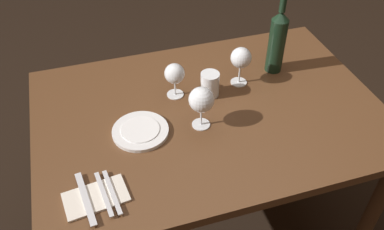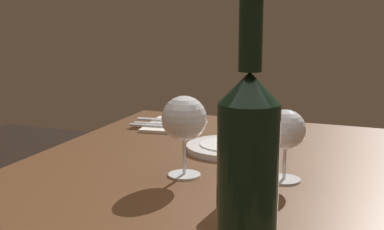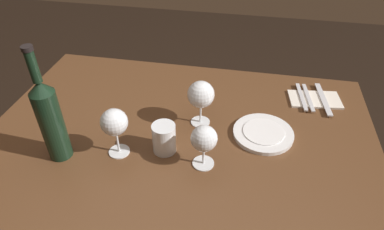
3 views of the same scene
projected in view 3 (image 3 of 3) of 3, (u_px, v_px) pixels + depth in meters
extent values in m
cube|color=#56351E|center=(180.00, 137.00, 1.15)|extent=(1.30, 0.90, 0.04)
cylinder|color=#412816|center=(89.00, 128.00, 1.76)|extent=(0.06, 0.06, 0.70)
cylinder|color=#412816|center=(320.00, 159.00, 1.58)|extent=(0.06, 0.06, 0.70)
cylinder|color=white|center=(200.00, 122.00, 1.18)|extent=(0.07, 0.07, 0.00)
cylinder|color=white|center=(200.00, 113.00, 1.16)|extent=(0.01, 0.01, 0.08)
sphere|color=white|center=(201.00, 94.00, 1.11)|extent=(0.09, 0.09, 0.09)
cylinder|color=#42070F|center=(201.00, 96.00, 1.11)|extent=(0.07, 0.07, 0.02)
cylinder|color=white|center=(203.00, 163.00, 1.02)|extent=(0.07, 0.07, 0.00)
cylinder|color=white|center=(203.00, 155.00, 1.00)|extent=(0.01, 0.01, 0.07)
sphere|color=white|center=(204.00, 138.00, 0.96)|extent=(0.08, 0.08, 0.08)
cylinder|color=#42070F|center=(204.00, 140.00, 0.97)|extent=(0.06, 0.06, 0.01)
cylinder|color=white|center=(119.00, 151.00, 1.06)|extent=(0.07, 0.07, 0.00)
cylinder|color=white|center=(118.00, 141.00, 1.04)|extent=(0.01, 0.01, 0.08)
sphere|color=white|center=(114.00, 122.00, 0.99)|extent=(0.08, 0.08, 0.08)
cylinder|color=#42070F|center=(114.00, 123.00, 0.99)|extent=(0.06, 0.06, 0.02)
cylinder|color=black|center=(53.00, 126.00, 0.99)|extent=(0.07, 0.07, 0.23)
cone|color=black|center=(40.00, 87.00, 0.90)|extent=(0.07, 0.07, 0.03)
cylinder|color=black|center=(33.00, 67.00, 0.86)|extent=(0.03, 0.03, 0.09)
cylinder|color=black|center=(27.00, 48.00, 0.83)|extent=(0.03, 0.03, 0.01)
cylinder|color=white|center=(164.00, 138.00, 1.04)|extent=(0.07, 0.07, 0.10)
cylinder|color=silver|center=(164.00, 142.00, 1.05)|extent=(0.06, 0.06, 0.06)
cylinder|color=white|center=(263.00, 133.00, 1.13)|extent=(0.20, 0.20, 0.01)
cylinder|color=white|center=(263.00, 131.00, 1.12)|extent=(0.14, 0.14, 0.00)
cube|color=silver|center=(315.00, 99.00, 1.29)|extent=(0.20, 0.13, 0.01)
cube|color=silver|center=(308.00, 97.00, 1.28)|extent=(0.04, 0.18, 0.00)
cube|color=silver|center=(301.00, 97.00, 1.29)|extent=(0.04, 0.18, 0.00)
cube|color=silver|center=(323.00, 99.00, 1.28)|extent=(0.05, 0.21, 0.00)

